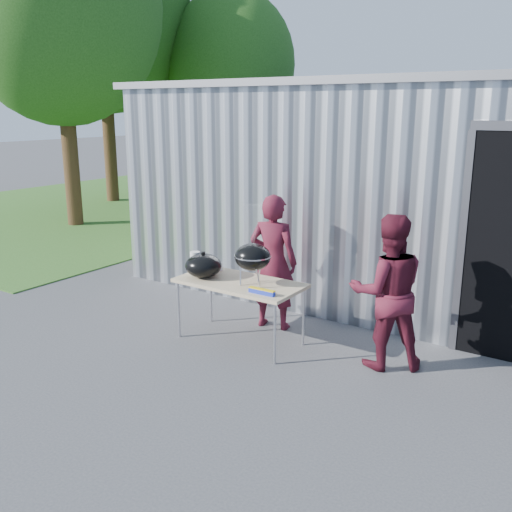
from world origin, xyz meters
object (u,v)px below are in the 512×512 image
Objects in this scene: kettle_grill at (253,249)px; person_cook at (273,262)px; folding_table at (240,285)px; person_bystander at (388,292)px.

person_cook is at bearing 101.41° from kettle_grill.
kettle_grill is 0.73m from person_cook.
folding_table is 0.51m from kettle_grill.
person_cook is 1.64m from person_bystander.
kettle_grill is at bearing -20.43° from person_bystander.
person_cook reaches higher than person_bystander.
folding_table is 0.64m from person_cook.
folding_table is 0.89× the size of person_bystander.
folding_table is 0.88× the size of person_cook.
person_bystander is at bearing 11.22° from folding_table.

